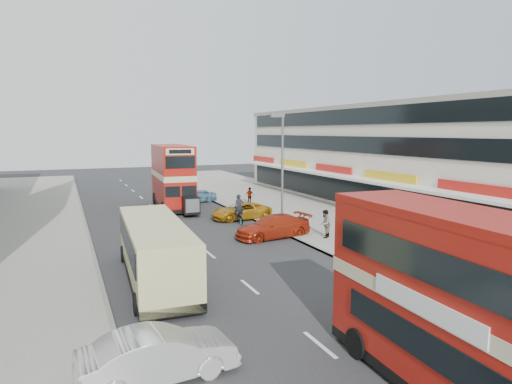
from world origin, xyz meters
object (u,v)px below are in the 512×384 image
car_right_a (273,227)px  pedestrian_far (250,196)px  cyclist (239,214)px  coach (155,249)px  pedestrian_near (325,224)px  street_lamp (281,162)px  car_right_c (197,196)px  bus_main (450,302)px  bus_second (173,176)px  car_left_front (159,355)px  car_right_b (241,211)px

car_right_a → pedestrian_far: 13.03m
cyclist → car_right_a: bearing=-81.0°
coach → pedestrian_near: bearing=21.6°
street_lamp → car_right_a: 4.70m
street_lamp → car_right_c: street_lamp is taller
bus_main → pedestrian_far: bus_main is taller
car_right_a → bus_main: bearing=-16.4°
street_lamp → bus_second: bearing=111.6°
car_left_front → cyclist: (9.83, 19.22, 0.03)m
coach → car_right_c: 23.53m
street_lamp → cyclist: bearing=120.8°
pedestrian_near → cyclist: 7.63m
car_right_c → pedestrian_far: 5.49m
bus_main → cyclist: bus_main is taller
car_left_front → car_right_b: bearing=-31.6°
street_lamp → pedestrian_far: (2.01, 10.69, -3.84)m
car_left_front → car_right_c: car_left_front is taller
car_right_b → pedestrian_far: pedestrian_far is taller
pedestrian_near → pedestrian_far: 14.40m
bus_main → car_right_a: bus_main is taller
car_right_b → pedestrian_near: bearing=14.1°
car_right_a → car_right_b: size_ratio=1.07×
car_left_front → pedestrian_far: bearing=-31.9°
coach → cyclist: size_ratio=4.45×
car_right_c → cyclist: cyclist is taller
street_lamp → car_right_b: street_lamp is taller
car_right_a → cyclist: bearing=178.7°
coach → pedestrian_far: (12.24, 18.22, -0.59)m
car_right_b → pedestrian_far: size_ratio=3.03×
street_lamp → bus_main: bearing=-103.9°
cyclist → car_left_front: bearing=-112.5°
street_lamp → pedestrian_far: 11.53m
car_right_c → pedestrian_far: bearing=43.5°
car_right_c → cyclist: (0.04, -11.25, 0.12)m
bus_main → car_left_front: (-6.87, 3.67, -1.79)m
street_lamp → bus_main: 20.39m
bus_second → cyclist: bearing=111.9°
car_left_front → pedestrian_far: (13.76, 26.69, 0.22)m
bus_second → pedestrian_near: bearing=115.0°
car_right_b → car_right_a: bearing=-5.2°
bus_main → pedestrian_near: bus_main is taller
street_lamp → pedestrian_near: bearing=-70.7°
bus_second → car_left_front: bus_second is taller
pedestrian_near → pedestrian_far: size_ratio=1.16×
car_right_b → street_lamp: bearing=11.7°
car_left_front → car_right_c: 32.01m
bus_second → cyclist: bus_second is taller
bus_main → coach: bus_main is taller
car_right_b → bus_main: bearing=-10.8°
bus_main → coach: bearing=-63.8°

